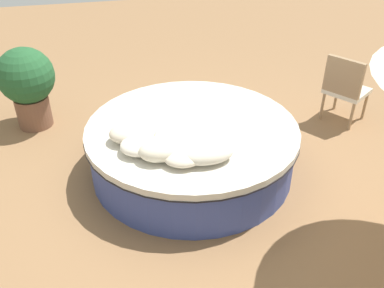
# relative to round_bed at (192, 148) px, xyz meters

# --- Properties ---
(ground_plane) EXTENTS (16.00, 16.00, 0.00)m
(ground_plane) POSITION_rel_round_bed_xyz_m (0.00, 0.00, -0.31)
(ground_plane) COLOR olive
(round_bed) EXTENTS (2.44, 2.44, 0.60)m
(round_bed) POSITION_rel_round_bed_xyz_m (0.00, 0.00, 0.00)
(round_bed) COLOR #38478C
(round_bed) RESTS_ON ground_plane
(throw_pillow_0) EXTENTS (0.51, 0.38, 0.20)m
(throw_pillow_0) POSITION_rel_round_bed_xyz_m (-0.68, -0.15, 0.39)
(throw_pillow_0) COLOR beige
(throw_pillow_0) RESTS_ON round_bed
(throw_pillow_1) EXTENTS (0.41, 0.36, 0.17)m
(throw_pillow_1) POSITION_rel_round_bed_xyz_m (-0.63, -0.39, 0.38)
(throw_pillow_1) COLOR silver
(throw_pillow_1) RESTS_ON round_bed
(throw_pillow_2) EXTENTS (0.43, 0.31, 0.21)m
(throw_pillow_2) POSITION_rel_round_bed_xyz_m (-0.46, -0.56, 0.40)
(throw_pillow_2) COLOR beige
(throw_pillow_2) RESTS_ON round_bed
(throw_pillow_3) EXTENTS (0.42, 0.40, 0.15)m
(throw_pillow_3) POSITION_rel_round_bed_xyz_m (-0.24, -0.65, 0.37)
(throw_pillow_3) COLOR beige
(throw_pillow_3) RESTS_ON round_bed
(throw_pillow_4) EXTENTS (0.55, 0.32, 0.18)m
(throw_pillow_4) POSITION_rel_round_bed_xyz_m (-0.01, -0.69, 0.38)
(throw_pillow_4) COLOR beige
(throw_pillow_4) RESTS_ON round_bed
(patio_chair) EXTENTS (0.71, 0.71, 0.98)m
(patio_chair) POSITION_rel_round_bed_xyz_m (2.30, 0.66, 0.25)
(patio_chair) COLOR #997A56
(patio_chair) RESTS_ON ground_plane
(planter) EXTENTS (0.75, 0.75, 1.13)m
(planter) POSITION_rel_round_bed_xyz_m (-1.92, 1.52, 0.35)
(planter) COLOR brown
(planter) RESTS_ON ground_plane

